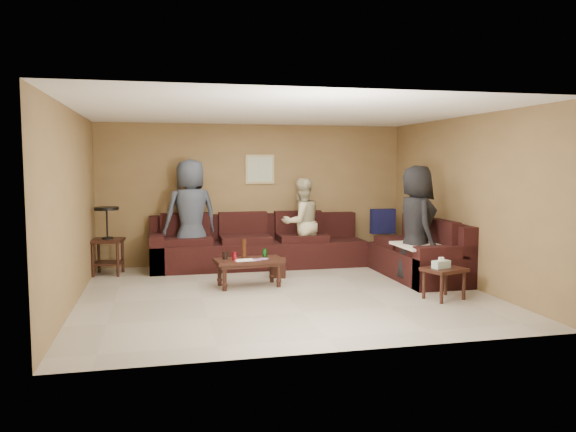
% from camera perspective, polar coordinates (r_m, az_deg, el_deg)
% --- Properties ---
extents(room, '(5.60, 5.50, 2.50)m').
position_cam_1_polar(room, '(7.69, -0.41, 4.30)').
color(room, '#ABA290').
rests_on(room, ground).
extents(sectional_sofa, '(4.65, 2.90, 0.97)m').
position_cam_1_polar(sectional_sofa, '(9.47, 2.44, -3.62)').
color(sectional_sofa, black).
rests_on(sectional_sofa, ground).
extents(coffee_table, '(1.03, 0.58, 0.69)m').
position_cam_1_polar(coffee_table, '(8.27, -4.03, -4.76)').
color(coffee_table, black).
rests_on(coffee_table, ground).
extents(end_table_left, '(0.55, 0.55, 1.10)m').
position_cam_1_polar(end_table_left, '(9.54, -17.87, -2.28)').
color(end_table_left, black).
rests_on(end_table_left, ground).
extents(side_table_right, '(0.62, 0.56, 0.57)m').
position_cam_1_polar(side_table_right, '(7.76, 15.52, -5.48)').
color(side_table_right, black).
rests_on(side_table_right, ground).
extents(waste_bin, '(0.31, 0.31, 0.30)m').
position_cam_1_polar(waste_bin, '(8.97, -1.05, -5.27)').
color(waste_bin, black).
rests_on(waste_bin, ground).
extents(wall_art, '(0.52, 0.04, 0.52)m').
position_cam_1_polar(wall_art, '(10.13, -2.88, 4.77)').
color(wall_art, tan).
rests_on(wall_art, ground).
extents(person_left, '(1.05, 0.83, 1.88)m').
position_cam_1_polar(person_left, '(9.61, -9.86, 0.13)').
color(person_left, '#333A47').
rests_on(person_left, ground).
extents(person_middle, '(0.89, 0.78, 1.55)m').
position_cam_1_polar(person_middle, '(9.76, 1.37, -0.69)').
color(person_middle, '#BEB58D').
rests_on(person_middle, ground).
extents(person_right, '(0.61, 0.89, 1.78)m').
position_cam_1_polar(person_right, '(8.66, 12.89, -0.85)').
color(person_right, black).
rests_on(person_right, ground).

